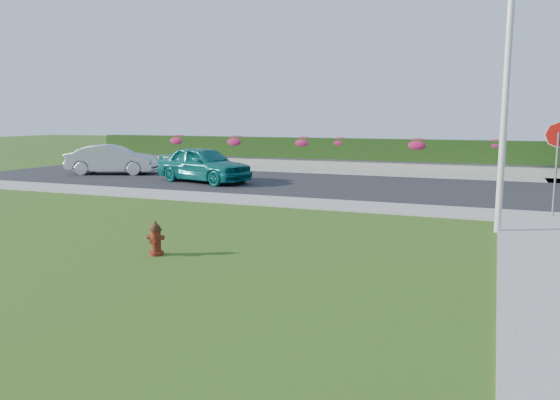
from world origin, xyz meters
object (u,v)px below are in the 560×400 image
at_px(sedan_teal, 204,164).
at_px(stop_sign, 558,146).
at_px(fire_hydrant, 156,239).
at_px(utility_pole, 505,105).
at_px(sedan_silver, 113,159).

distance_m(sedan_teal, stop_sign, 13.85).
distance_m(fire_hydrant, utility_pole, 8.77).
height_order(fire_hydrant, stop_sign, stop_sign).
xyz_separation_m(sedan_silver, stop_sign, (19.17, -4.75, 1.28)).
relative_size(fire_hydrant, utility_pole, 0.11).
height_order(utility_pole, stop_sign, utility_pole).
relative_size(fire_hydrant, sedan_silver, 0.16).
relative_size(sedan_silver, stop_sign, 1.60).
bearing_deg(sedan_teal, fire_hydrant, -138.50).
distance_m(sedan_teal, sedan_silver, 5.95).
bearing_deg(fire_hydrant, sedan_teal, 102.99).
distance_m(sedan_teal, utility_pole, 13.64).
distance_m(fire_hydrant, stop_sign, 11.38).
distance_m(utility_pole, stop_sign, 3.33).
bearing_deg(sedan_silver, utility_pole, -132.59).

